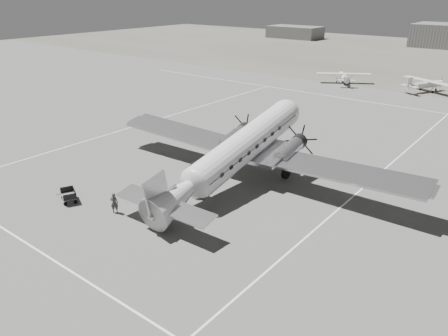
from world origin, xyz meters
TOP-DOWN VIEW (x-y plane):
  - ground at (0.00, 0.00)m, footprint 260.00×260.00m
  - taxi_line_near at (0.00, -14.00)m, footprint 60.00×0.15m
  - taxi_line_right at (12.00, 0.00)m, footprint 0.15×80.00m
  - taxi_line_left at (-18.00, 10.00)m, footprint 0.15×60.00m
  - taxi_line_horizon at (0.00, 40.00)m, footprint 90.00×0.15m
  - shed_secondary at (-55.00, 115.00)m, footprint 18.00×10.00m
  - dc3_airliner at (2.82, 2.91)m, footprint 32.04×22.64m
  - light_plane_left at (-8.44, 50.90)m, footprint 12.58×11.98m
  - light_plane_right at (5.53, 52.70)m, footprint 13.13×12.28m
  - baggage_cart_near at (-0.09, -3.90)m, footprint 2.09×1.76m
  - baggage_cart_far at (-6.08, -8.41)m, footprint 2.13×1.88m
  - ground_crew at (-1.56, -7.33)m, footprint 0.72×0.69m
  - ramp_agent at (0.12, -3.80)m, footprint 0.73×0.92m
  - passenger at (0.08, -0.89)m, footprint 0.76×0.98m

SIDE VIEW (x-z plane):
  - ground at x=0.00m, z-range 0.00..0.00m
  - taxi_line_near at x=0.00m, z-range 0.00..0.01m
  - taxi_line_right at x=12.00m, z-range 0.00..0.01m
  - taxi_line_left at x=-18.00m, z-range 0.00..0.01m
  - taxi_line_horizon at x=0.00m, z-range 0.00..0.01m
  - baggage_cart_far at x=-6.08m, z-range 0.00..1.00m
  - baggage_cart_near at x=-0.09m, z-range 0.00..1.01m
  - ground_crew at x=-1.56m, z-range 0.00..1.67m
  - passenger at x=0.08m, z-range 0.00..1.78m
  - ramp_agent at x=0.12m, z-range 0.00..1.87m
  - light_plane_left at x=-8.44m, z-range 0.00..2.04m
  - light_plane_right at x=5.53m, z-range 0.00..2.16m
  - shed_secondary at x=-55.00m, z-range 0.00..4.00m
  - dc3_airliner at x=2.82m, z-range 0.00..6.00m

